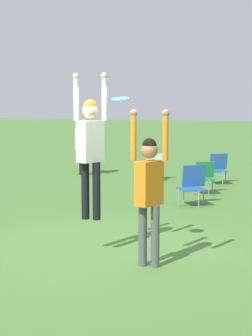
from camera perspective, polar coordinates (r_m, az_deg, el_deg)
ground_plane at (r=8.80m, az=-1.73°, el=-8.24°), size 120.00×120.00×0.00m
person_jumping at (r=8.35m, az=-3.62°, el=2.65°), size 0.56×0.45×2.19m
person_defending at (r=7.67m, az=2.37°, el=-1.62°), size 0.56×0.45×2.17m
frisbee at (r=8.05m, az=-0.55°, el=7.04°), size 0.26×0.25×0.06m
camping_chair_1 at (r=15.80m, az=9.29°, el=0.11°), size 0.66×0.73×0.84m
camping_chair_3 at (r=12.48m, az=6.77°, el=-1.54°), size 0.73×0.81×0.88m
camping_chair_4 at (r=14.05m, az=7.89°, el=-0.75°), size 0.65×0.71×0.79m
camping_chair_5 at (r=16.37m, az=2.79°, el=0.35°), size 0.55×0.58×0.76m
person_spectator_near at (r=17.48m, az=-4.31°, el=2.70°), size 0.61×0.39×1.73m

